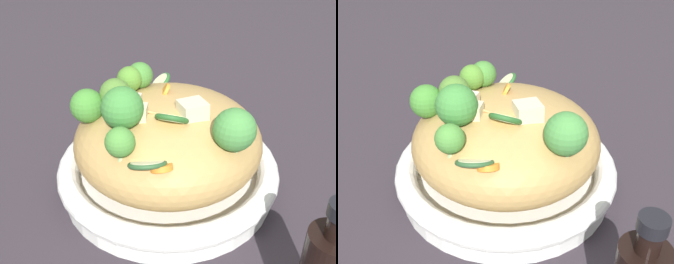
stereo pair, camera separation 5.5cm
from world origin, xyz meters
TOP-DOWN VIEW (x-y plane):
  - ground_plane at (0.00, 0.00)m, footprint 3.00×3.00m
  - serving_bowl at (0.00, 0.00)m, footprint 0.31×0.31m
  - noodle_heap at (-0.00, 0.00)m, footprint 0.25×0.25m
  - broccoli_florets at (-0.04, -0.01)m, footprint 0.21×0.22m
  - carrot_coins at (-0.04, 0.00)m, footprint 0.08×0.21m
  - zucchini_slices at (-0.03, -0.02)m, footprint 0.13×0.23m
  - chicken_chunks at (-0.03, -0.02)m, footprint 0.11×0.07m

SIDE VIEW (x-z plane):
  - ground_plane at x=0.00m, z-range 0.00..0.00m
  - serving_bowl at x=0.00m, z-range 0.00..0.05m
  - noodle_heap at x=0.00m, z-range 0.02..0.14m
  - carrot_coins at x=-0.04m, z-range 0.10..0.14m
  - zucchini_slices at x=-0.03m, z-range 0.10..0.15m
  - chicken_chunks at x=-0.03m, z-range 0.12..0.15m
  - broccoli_florets at x=-0.04m, z-range 0.10..0.18m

